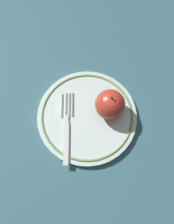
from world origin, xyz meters
TOP-DOWN VIEW (x-y plane):
  - ground_plane at (0.00, 0.00)m, footprint 2.00×2.00m
  - plate at (0.01, 0.01)m, footprint 0.24×0.24m
  - apple_red_whole at (0.05, -0.03)m, footprint 0.07×0.07m
  - fork at (-0.04, 0.03)m, footprint 0.16×0.11m

SIDE VIEW (x-z plane):
  - ground_plane at x=0.00m, z-range 0.00..0.00m
  - plate at x=0.01m, z-range 0.00..0.02m
  - fork at x=-0.04m, z-range 0.02..0.02m
  - apple_red_whole at x=0.05m, z-range 0.01..0.09m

